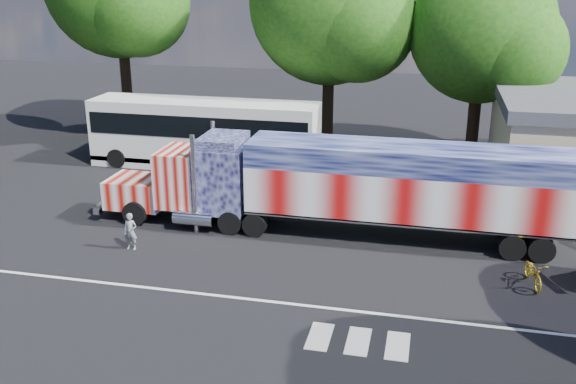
% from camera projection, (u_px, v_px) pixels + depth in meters
% --- Properties ---
extents(ground, '(100.00, 100.00, 0.00)m').
position_uv_depth(ground, '(271.00, 263.00, 24.92)').
color(ground, black).
extents(lane_markings, '(30.00, 2.67, 0.01)m').
position_uv_depth(lane_markings, '(293.00, 316.00, 21.09)').
color(lane_markings, silver).
rests_on(lane_markings, ground).
extents(semi_truck, '(20.38, 3.22, 4.34)m').
position_uv_depth(semi_truck, '(346.00, 184.00, 26.96)').
color(semi_truck, black).
rests_on(semi_truck, ground).
extents(coach_bus, '(13.08, 3.04, 3.81)m').
position_uv_depth(coach_bus, '(204.00, 133.00, 36.54)').
color(coach_bus, white).
rests_on(coach_bus, ground).
extents(woman, '(0.56, 0.37, 1.54)m').
position_uv_depth(woman, '(130.00, 231.00, 25.91)').
color(woman, slate).
rests_on(woman, ground).
extents(bicycle, '(0.95, 1.91, 0.96)m').
position_uv_depth(bicycle, '(533.00, 272.00, 23.05)').
color(bicycle, gold).
rests_on(bicycle, ground).
extents(tree_ne_a, '(8.45, 8.05, 11.63)m').
position_uv_depth(tree_ne_a, '(485.00, 31.00, 35.42)').
color(tree_ne_a, black).
rests_on(tree_ne_a, ground).
extents(tree_n_mid, '(10.12, 9.64, 13.68)m').
position_uv_depth(tree_n_mid, '(332.00, 5.00, 38.13)').
color(tree_n_mid, black).
rests_on(tree_n_mid, ground).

